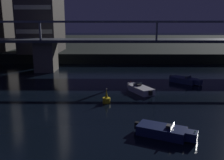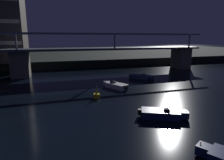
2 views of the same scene
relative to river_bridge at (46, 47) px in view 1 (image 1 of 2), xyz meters
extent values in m
cube|color=black|center=(0.00, 48.01, -3.36)|extent=(240.00, 80.00, 2.20)
cube|color=#605B51|center=(0.00, 0.01, -1.68)|extent=(3.60, 4.40, 5.55)
cube|color=#3D424C|center=(0.00, 0.01, 1.32)|extent=(87.37, 6.40, 0.45)
cube|color=slate|center=(0.00, -2.89, 4.74)|extent=(87.37, 0.36, 0.36)
cube|color=slate|center=(0.00, 2.91, 4.74)|extent=(87.37, 0.36, 0.36)
cube|color=slate|center=(0.00, -2.89, 3.14)|extent=(0.30, 0.30, 3.20)
cube|color=slate|center=(20.34, -2.89, 3.14)|extent=(0.30, 0.30, 3.20)
cube|color=beige|center=(-4.04, 6.55, 2.70)|extent=(7.68, 0.10, 0.90)
cube|color=beige|center=(-4.04, 6.55, 7.65)|extent=(7.68, 0.10, 0.90)
cube|color=#19234C|center=(16.99, -28.38, -4.06)|extent=(4.30, 3.29, 0.80)
cube|color=#19234C|center=(19.16, -29.40, -4.01)|extent=(1.24, 1.28, 0.70)
cube|color=#283342|center=(17.75, -28.74, -3.48)|extent=(0.66, 1.26, 0.36)
cube|color=#262628|center=(17.53, -28.63, -3.54)|extent=(0.60, 0.68, 0.24)
cube|color=black|center=(15.03, -27.46, -3.96)|extent=(0.48, 0.48, 0.60)
sphere|color=#33D84C|center=(19.39, -29.50, -3.58)|extent=(0.12, 0.12, 0.12)
cube|color=silver|center=(16.58, -15.32, -4.06)|extent=(3.40, 4.30, 0.80)
cube|color=silver|center=(15.47, -13.19, -4.01)|extent=(1.29, 1.26, 0.70)
cube|color=#283342|center=(16.19, -14.57, -3.48)|extent=(1.24, 0.71, 0.36)
cube|color=#262628|center=(16.30, -14.79, -3.54)|extent=(0.68, 0.61, 0.24)
cube|color=black|center=(17.58, -17.23, -3.96)|extent=(0.49, 0.49, 0.60)
sphere|color=red|center=(15.35, -12.97, -3.58)|extent=(0.12, 0.12, 0.12)
cube|color=#19234C|center=(23.69, -9.52, -4.06)|extent=(4.09, 3.98, 0.80)
cube|color=#19234C|center=(25.45, -11.16, -4.01)|extent=(1.33, 1.34, 0.70)
cube|color=#283342|center=(24.31, -10.10, -3.48)|extent=(0.99, 1.06, 0.36)
cube|color=#262628|center=(24.13, -9.93, -3.54)|extent=(0.67, 0.68, 0.24)
cube|color=black|center=(22.11, -8.06, -3.96)|extent=(0.51, 0.51, 0.60)
sphere|color=#33D84C|center=(25.63, -11.33, -3.58)|extent=(0.12, 0.12, 0.12)
cylinder|color=yellow|center=(12.12, -19.72, -4.16)|extent=(0.90, 0.90, 0.60)
cone|color=yellow|center=(12.12, -19.72, -3.36)|extent=(0.36, 0.36, 1.00)
sphere|color=#F2EAB2|center=(12.12, -19.72, -2.78)|extent=(0.16, 0.16, 0.16)
camera|label=1|loc=(13.12, -48.10, 4.81)|focal=40.97mm
camera|label=2|loc=(6.34, -45.06, 3.76)|focal=30.84mm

